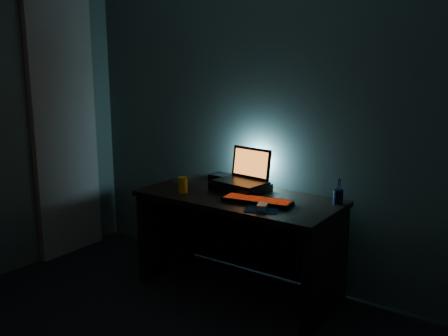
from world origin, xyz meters
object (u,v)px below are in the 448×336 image
(mouse, at_px, (262,206))
(router, at_px, (221,178))
(laptop, at_px, (245,174))
(juice_glass, at_px, (183,185))
(pen_cup, at_px, (338,197))
(keyboard, at_px, (257,201))

(mouse, relative_size, router, 0.60)
(laptop, bearing_deg, juice_glass, -127.25)
(mouse, distance_m, pen_cup, 0.56)
(laptop, xyz_separation_m, keyboard, (0.27, -0.26, -0.11))
(pen_cup, distance_m, router, 1.05)
(keyboard, xyz_separation_m, router, (-0.57, 0.38, 0.01))
(mouse, bearing_deg, juice_glass, 156.95)
(laptop, bearing_deg, router, 165.25)
(mouse, bearing_deg, pen_cup, 27.71)
(keyboard, height_order, pen_cup, pen_cup)
(juice_glass, relative_size, router, 0.67)
(laptop, distance_m, juice_glass, 0.48)
(keyboard, xyz_separation_m, pen_cup, (0.47, 0.31, 0.03))
(laptop, bearing_deg, mouse, -37.94)
(keyboard, height_order, router, router)
(laptop, height_order, keyboard, laptop)
(laptop, height_order, router, laptop)
(laptop, height_order, pen_cup, laptop)
(pen_cup, bearing_deg, juice_glass, -159.78)
(laptop, xyz_separation_m, mouse, (0.38, -0.37, -0.10))
(laptop, relative_size, router, 2.26)
(juice_glass, distance_m, router, 0.47)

